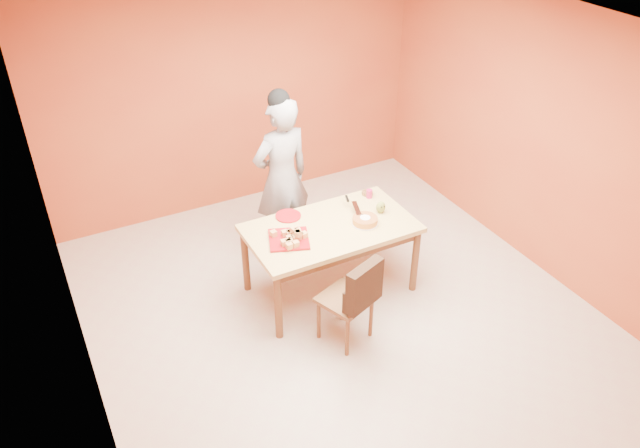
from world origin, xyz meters
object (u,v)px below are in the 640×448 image
pastry_platter (289,239)px  dining_table (331,235)px  dining_chair (347,298)px  checker_tin (367,193)px  egg_ornament (381,207)px  magenta_glass (369,194)px  sponge_cake (365,220)px  red_dinner_plate (288,216)px  person (282,178)px

pastry_platter → dining_table: bearing=2.9°
dining_chair → checker_tin: (0.83, 1.04, 0.30)m
dining_table → egg_ornament: 0.57m
pastry_platter → checker_tin: 1.13m
dining_chair → magenta_glass: size_ratio=10.26×
pastry_platter → sponge_cake: size_ratio=1.49×
egg_ornament → red_dinner_plate: bearing=140.7°
person → dining_chair: bearing=79.3°
magenta_glass → egg_ornament: bearing=-99.7°
dining_table → magenta_glass: (0.60, 0.29, 0.14)m
pastry_platter → red_dinner_plate: (0.17, 0.37, -0.00)m
dining_table → egg_ornament: bearing=-0.9°
dining_chair → red_dinner_plate: size_ratio=3.64×
red_dinner_plate → magenta_glass: size_ratio=2.82×
person → red_dinner_plate: 0.56m
dining_table → dining_chair: dining_chair is taller
pastry_platter → magenta_glass: magenta_glass is taller
person → magenta_glass: (0.71, -0.57, -0.08)m
egg_ornament → person: bearing=111.0°
checker_tin → magenta_glass: bearing=-104.3°
sponge_cake → egg_ornament: egg_ornament is taller
person → egg_ornament: (0.66, -0.87, -0.07)m
red_dinner_plate → sponge_cake: size_ratio=1.03×
person → magenta_glass: bearing=134.2°
pastry_platter → egg_ornament: (1.00, 0.01, 0.05)m
egg_ornament → sponge_cake: bearing=-173.3°
sponge_cake → dining_chair: bearing=-132.1°
dining_table → egg_ornament: egg_ornament is taller
dining_chair → person: (0.10, 1.55, 0.42)m
magenta_glass → checker_tin: 0.07m
dining_table → red_dinner_plate: red_dinner_plate is taller
dining_chair → sponge_cake: bearing=27.4°
dining_chair → checker_tin: bearing=30.9°
dining_table → dining_chair: size_ratio=1.76×
dining_chair → person: 1.61m
dining_table → pastry_platter: 0.46m
pastry_platter → magenta_glass: bearing=16.4°
red_dinner_plate → sponge_cake: sponge_cake is taller
pastry_platter → sponge_cake: bearing=-6.6°
sponge_cake → person: bearing=113.6°
person → egg_ornament: person is taller
sponge_cake → magenta_glass: bearing=53.9°
dining_table → dining_chair: bearing=-106.9°
sponge_cake → magenta_glass: (0.29, 0.40, 0.00)m
egg_ornament → magenta_glass: egg_ornament is taller
person → egg_ornament: 1.10m
sponge_cake → egg_ornament: bearing=23.1°
dining_table → red_dinner_plate: 0.46m
dining_chair → egg_ornament: bearing=21.2°
dining_chair → person: size_ratio=0.51×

